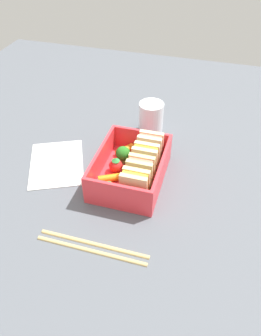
{
  "coord_description": "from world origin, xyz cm",
  "views": [
    {
      "loc": [
        44.45,
        12.86,
        43.4
      ],
      "look_at": [
        0.0,
        0.0,
        2.7
      ],
      "focal_mm": 35.0,
      "sensor_mm": 36.0,
      "label": 1
    }
  ],
  "objects_px": {
    "broccoli_floret": "(123,154)",
    "drinking_glass": "(152,118)",
    "sandwich_left": "(150,147)",
    "folded_napkin": "(56,164)",
    "sandwich_center_right": "(135,185)",
    "chopstick_pair": "(92,246)",
    "strawberry_left": "(109,189)",
    "carrot_stick_far_left": "(111,178)",
    "sandwich_center": "(140,171)",
    "carrot_stick_left": "(125,150)",
    "sandwich_center_left": "(145,159)",
    "strawberry_far_left": "(116,166)"
  },
  "relations": [
    {
      "from": "carrot_stick_left",
      "to": "chopstick_pair",
      "type": "relative_size",
      "value": 0.23
    },
    {
      "from": "strawberry_left",
      "to": "sandwich_center",
      "type": "bearing_deg",
      "value": 133.73
    },
    {
      "from": "broccoli_floret",
      "to": "chopstick_pair",
      "type": "height_order",
      "value": "broccoli_floret"
    },
    {
      "from": "sandwich_center_left",
      "to": "drinking_glass",
      "type": "height_order",
      "value": "drinking_glass"
    },
    {
      "from": "strawberry_far_left",
      "to": "drinking_glass",
      "type": "relative_size",
      "value": 0.44
    },
    {
      "from": "carrot_stick_far_left",
      "to": "strawberry_left",
      "type": "xyz_separation_m",
      "value": [
        0.03,
        0.01,
        0.01
      ]
    },
    {
      "from": "sandwich_center_left",
      "to": "broccoli_floret",
      "type": "height_order",
      "value": "sandwich_center_left"
    },
    {
      "from": "sandwich_center_right",
      "to": "chopstick_pair",
      "type": "relative_size",
      "value": 0.32
    },
    {
      "from": "strawberry_left",
      "to": "drinking_glass",
      "type": "xyz_separation_m",
      "value": [
        -0.23,
        0.02,
        0.01
      ]
    },
    {
      "from": "carrot_stick_left",
      "to": "drinking_glass",
      "type": "xyz_separation_m",
      "value": [
        -0.1,
        0.03,
        0.02
      ]
    },
    {
      "from": "strawberry_far_left",
      "to": "carrot_stick_far_left",
      "type": "height_order",
      "value": "strawberry_far_left"
    },
    {
      "from": "sandwich_left",
      "to": "carrot_stick_left",
      "type": "relative_size",
      "value": 1.4
    },
    {
      "from": "sandwich_center",
      "to": "drinking_glass",
      "type": "distance_m",
      "value": 0.18
    },
    {
      "from": "chopstick_pair",
      "to": "strawberry_left",
      "type": "bearing_deg",
      "value": -175.19
    },
    {
      "from": "strawberry_left",
      "to": "carrot_stick_far_left",
      "type": "bearing_deg",
      "value": -167.56
    },
    {
      "from": "strawberry_far_left",
      "to": "drinking_glass",
      "type": "height_order",
      "value": "drinking_glass"
    },
    {
      "from": "sandwich_center",
      "to": "sandwich_center_left",
      "type": "bearing_deg",
      "value": 180.0
    },
    {
      "from": "carrot_stick_far_left",
      "to": "drinking_glass",
      "type": "relative_size",
      "value": 0.66
    },
    {
      "from": "sandwich_center",
      "to": "folded_napkin",
      "type": "height_order",
      "value": "sandwich_center"
    },
    {
      "from": "carrot_stick_far_left",
      "to": "folded_napkin",
      "type": "xyz_separation_m",
      "value": [
        -0.02,
        -0.13,
        -0.02
      ]
    },
    {
      "from": "sandwich_center_right",
      "to": "drinking_glass",
      "type": "xyz_separation_m",
      "value": [
        -0.22,
        -0.02,
        -0.0
      ]
    },
    {
      "from": "drinking_glass",
      "to": "carrot_stick_far_left",
      "type": "bearing_deg",
      "value": -9.47
    },
    {
      "from": "sandwich_center_right",
      "to": "broccoli_floret",
      "type": "xyz_separation_m",
      "value": [
        -0.08,
        -0.05,
        -0.01
      ]
    },
    {
      "from": "sandwich_center_left",
      "to": "strawberry_far_left",
      "type": "height_order",
      "value": "sandwich_center_left"
    },
    {
      "from": "strawberry_far_left",
      "to": "chopstick_pair",
      "type": "bearing_deg",
      "value": 5.4
    },
    {
      "from": "strawberry_far_left",
      "to": "carrot_stick_far_left",
      "type": "relative_size",
      "value": 0.68
    },
    {
      "from": "sandwich_center_left",
      "to": "sandwich_center",
      "type": "relative_size",
      "value": 1.0
    },
    {
      "from": "sandwich_center_left",
      "to": "strawberry_left",
      "type": "bearing_deg",
      "value": -29.42
    },
    {
      "from": "sandwich_center",
      "to": "strawberry_far_left",
      "type": "xyz_separation_m",
      "value": [
        -0.02,
        -0.05,
        -0.01
      ]
    },
    {
      "from": "sandwich_center_left",
      "to": "chopstick_pair",
      "type": "height_order",
      "value": "sandwich_center_left"
    },
    {
      "from": "broccoli_floret",
      "to": "drinking_glass",
      "type": "distance_m",
      "value": 0.14
    },
    {
      "from": "sandwich_center",
      "to": "chopstick_pair",
      "type": "height_order",
      "value": "sandwich_center"
    },
    {
      "from": "sandwich_center",
      "to": "sandwich_center_right",
      "type": "bearing_deg",
      "value": 0.0
    },
    {
      "from": "sandwich_left",
      "to": "folded_napkin",
      "type": "distance_m",
      "value": 0.19
    },
    {
      "from": "carrot_stick_left",
      "to": "drinking_glass",
      "type": "height_order",
      "value": "drinking_glass"
    },
    {
      "from": "broccoli_floret",
      "to": "strawberry_left",
      "type": "bearing_deg",
      "value": 0.79
    },
    {
      "from": "strawberry_far_left",
      "to": "sandwich_center_left",
      "type": "bearing_deg",
      "value": 110.94
    },
    {
      "from": "sandwich_center",
      "to": "chopstick_pair",
      "type": "relative_size",
      "value": 0.32
    },
    {
      "from": "carrot_stick_far_left",
      "to": "chopstick_pair",
      "type": "height_order",
      "value": "carrot_stick_far_left"
    },
    {
      "from": "chopstick_pair",
      "to": "folded_napkin",
      "type": "distance_m",
      "value": 0.22
    },
    {
      "from": "strawberry_far_left",
      "to": "carrot_stick_far_left",
      "type": "xyz_separation_m",
      "value": [
        0.03,
        -0.0,
        -0.01
      ]
    },
    {
      "from": "carrot_stick_left",
      "to": "broccoli_floret",
      "type": "relative_size",
      "value": 1.09
    },
    {
      "from": "carrot_stick_far_left",
      "to": "drinking_glass",
      "type": "height_order",
      "value": "drinking_glass"
    },
    {
      "from": "sandwich_left",
      "to": "chopstick_pair",
      "type": "height_order",
      "value": "sandwich_left"
    },
    {
      "from": "carrot_stick_left",
      "to": "carrot_stick_far_left",
      "type": "bearing_deg",
      "value": -0.16
    },
    {
      "from": "sandwich_center_left",
      "to": "strawberry_far_left",
      "type": "relative_size",
      "value": 1.78
    },
    {
      "from": "strawberry_left",
      "to": "folded_napkin",
      "type": "height_order",
      "value": "strawberry_left"
    },
    {
      "from": "strawberry_left",
      "to": "sandwich_left",
      "type": "bearing_deg",
      "value": 158.88
    },
    {
      "from": "sandwich_center_right",
      "to": "carrot_stick_left",
      "type": "height_order",
      "value": "sandwich_center_right"
    },
    {
      "from": "sandwich_center_left",
      "to": "carrot_stick_far_left",
      "type": "relative_size",
      "value": 1.2
    }
  ]
}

